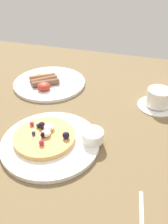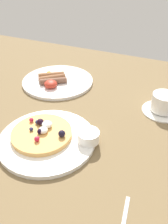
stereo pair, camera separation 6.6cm
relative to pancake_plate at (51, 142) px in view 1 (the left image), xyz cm
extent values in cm
cube|color=brown|center=(1.41, 10.15, -2.11)|extent=(186.09, 117.80, 3.00)
cylinder|color=white|center=(0.00, 0.00, 0.00)|extent=(26.16, 26.16, 1.22)
cylinder|color=#E4A859|center=(-1.72, 0.29, 1.28)|extent=(16.42, 16.42, 1.34)
sphere|color=black|center=(-1.56, -0.55, 2.71)|extent=(1.52, 1.52, 1.52)
sphere|color=navy|center=(-4.46, -0.44, 2.48)|extent=(1.05, 1.05, 1.05)
sphere|color=black|center=(4.21, 0.85, 2.88)|extent=(1.85, 1.85, 1.85)
sphere|color=#CE2541|center=(-6.71, 2.90, 2.56)|extent=(1.22, 1.22, 1.22)
sphere|color=navy|center=(-4.71, 2.78, 2.53)|extent=(1.15, 1.15, 1.15)
sphere|color=navy|center=(-1.37, 1.70, 2.55)|extent=(1.19, 1.19, 1.19)
sphere|color=red|center=(-0.72, -3.33, 2.65)|extent=(1.39, 1.39, 1.39)
sphere|color=black|center=(-3.59, 2.78, 2.90)|extent=(1.89, 1.89, 1.89)
ellipsoid|color=white|center=(-1.13, 0.22, 2.72)|extent=(2.56, 2.56, 1.54)
ellipsoid|color=white|center=(-1.39, 2.69, 2.81)|extent=(2.87, 2.87, 1.72)
cylinder|color=white|center=(10.62, 3.52, 2.10)|extent=(5.78, 5.78, 2.98)
cylinder|color=#602D0B|center=(10.62, 3.52, 2.70)|extent=(4.74, 4.74, 0.36)
cylinder|color=white|center=(-14.00, 30.63, -0.05)|extent=(27.08, 27.08, 1.13)
cylinder|color=brown|center=(-13.90, 27.40, 1.62)|extent=(9.46, 7.53, 2.20)
cylinder|color=brown|center=(-15.53, 29.34, 1.62)|extent=(8.93, 8.30, 2.20)
cylinder|color=#8E5E3C|center=(-17.16, 31.28, 1.62)|extent=(9.43, 7.59, 2.20)
ellipsoid|color=white|center=(-19.05, 32.58, 0.81)|extent=(6.48, 5.51, 0.60)
sphere|color=yellow|center=(-19.05, 32.58, 1.31)|extent=(2.00, 2.00, 2.00)
ellipsoid|color=#B53122|center=(-13.38, 24.57, 1.82)|extent=(4.75, 4.75, 2.61)
cylinder|color=white|center=(26.07, 27.06, -0.19)|extent=(12.49, 12.49, 0.84)
cylinder|color=white|center=(26.07, 27.06, 2.96)|extent=(7.58, 7.58, 5.46)
cylinder|color=olive|center=(26.07, 27.06, 4.71)|extent=(6.44, 6.44, 0.44)
cube|color=silver|center=(25.38, -13.10, -0.46)|extent=(2.07, 10.39, 0.30)
camera|label=1|loc=(22.23, -41.31, 42.56)|focal=37.47mm
camera|label=2|loc=(28.44, -38.96, 42.56)|focal=37.47mm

